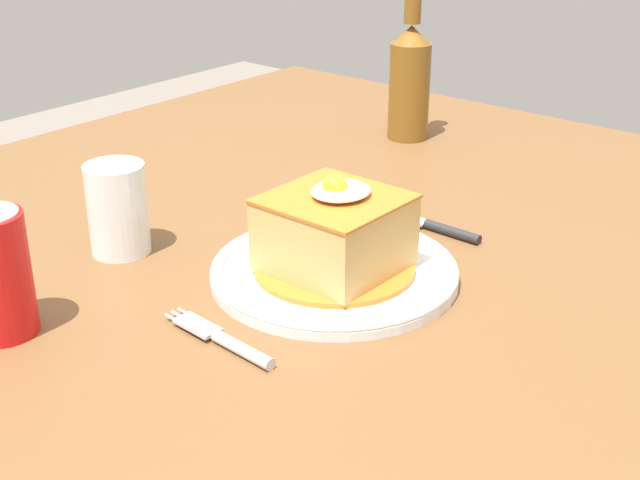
% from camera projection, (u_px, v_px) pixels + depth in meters
% --- Properties ---
extents(dining_table, '(1.36, 1.08, 0.76)m').
position_uv_depth(dining_table, '(260.00, 302.00, 1.09)').
color(dining_table, brown).
rests_on(dining_table, ground_plane).
extents(main_plate, '(0.27, 0.27, 0.02)m').
position_uv_depth(main_plate, '(334.00, 271.00, 0.94)').
color(main_plate, white).
rests_on(main_plate, dining_table).
extents(sandwich_meal, '(0.17, 0.17, 0.11)m').
position_uv_depth(sandwich_meal, '(335.00, 234.00, 0.92)').
color(sandwich_meal, '#C66B23').
rests_on(sandwich_meal, main_plate).
extents(fork, '(0.03, 0.14, 0.01)m').
position_uv_depth(fork, '(227.00, 342.00, 0.81)').
color(fork, silver).
rests_on(fork, dining_table).
extents(knife, '(0.02, 0.17, 0.01)m').
position_uv_depth(knife, '(436.00, 227.00, 1.06)').
color(knife, '#262628').
rests_on(knife, dining_table).
extents(beer_bottle_amber, '(0.06, 0.06, 0.27)m').
position_uv_depth(beer_bottle_amber, '(410.00, 76.00, 1.35)').
color(beer_bottle_amber, brown).
rests_on(beer_bottle_amber, dining_table).
extents(drinking_glass, '(0.07, 0.07, 0.10)m').
position_uv_depth(drinking_glass, '(118.00, 215.00, 0.99)').
color(drinking_glass, silver).
rests_on(drinking_glass, dining_table).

